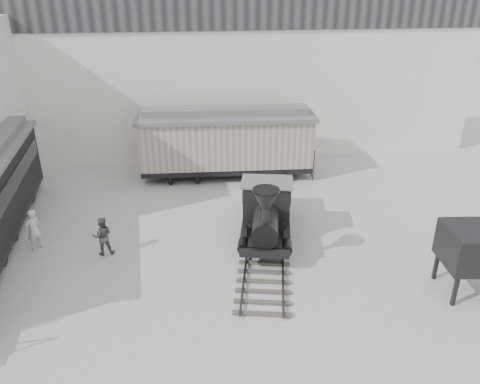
{
  "coord_description": "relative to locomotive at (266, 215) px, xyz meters",
  "views": [
    {
      "loc": [
        -2.26,
        -14.63,
        10.58
      ],
      "look_at": [
        0.33,
        4.27,
        2.0
      ],
      "focal_mm": 35.0,
      "sensor_mm": 36.0,
      "label": 1
    }
  ],
  "objects": [
    {
      "name": "coal_hopper",
      "position": [
        6.83,
        -4.81,
        0.46
      ],
      "size": [
        2.6,
        2.21,
        2.62
      ],
      "rotation": [
        0.0,
        0.0,
        -0.11
      ],
      "color": "black",
      "rests_on": "ground"
    },
    {
      "name": "visitor_b",
      "position": [
        -7.02,
        -0.26,
        -0.4
      ],
      "size": [
        0.88,
        0.71,
        1.7
      ],
      "primitive_type": "imported",
      "rotation": [
        0.0,
        0.0,
        3.23
      ],
      "color": "#424244",
      "rests_on": "ground"
    },
    {
      "name": "north_wall",
      "position": [
        -1.37,
        11.62,
        4.31
      ],
      "size": [
        34.0,
        2.51,
        11.0
      ],
      "color": "silver",
      "rests_on": "ground"
    },
    {
      "name": "ground",
      "position": [
        -1.37,
        -3.37,
        -1.25
      ],
      "size": [
        90.0,
        90.0,
        0.0
      ],
      "primitive_type": "plane",
      "color": "#9E9E9B"
    },
    {
      "name": "locomotive",
      "position": [
        0.0,
        0.0,
        0.0
      ],
      "size": [
        4.03,
        9.78,
        3.38
      ],
      "rotation": [
        0.0,
        0.0,
        -0.21
      ],
      "color": "#403B35",
      "rests_on": "ground"
    },
    {
      "name": "visitor_a",
      "position": [
        -9.98,
        0.57,
        -0.32
      ],
      "size": [
        0.81,
        0.78,
        1.86
      ],
      "primitive_type": "imported",
      "rotation": [
        0.0,
        0.0,
        3.84
      ],
      "color": "beige",
      "rests_on": "ground"
    },
    {
      "name": "boxcar",
      "position": [
        -0.9,
        7.84,
        0.92
      ],
      "size": [
        10.24,
        3.68,
        4.13
      ],
      "rotation": [
        0.0,
        0.0,
        -0.05
      ],
      "color": "black",
      "rests_on": "ground"
    }
  ]
}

